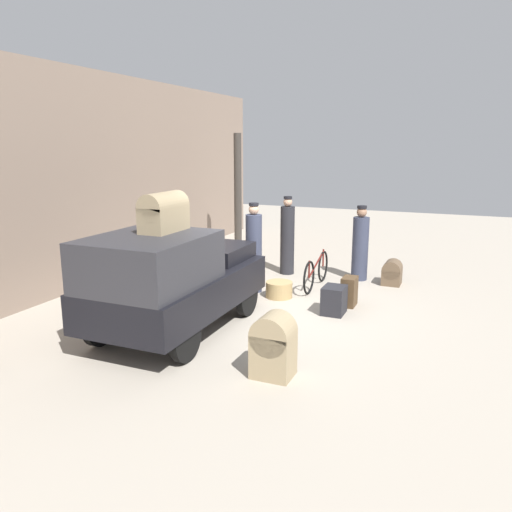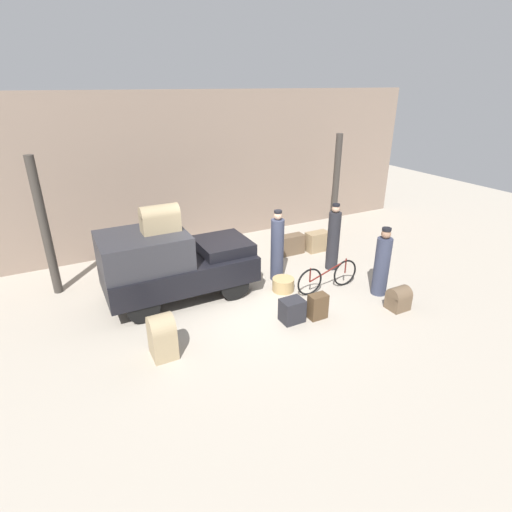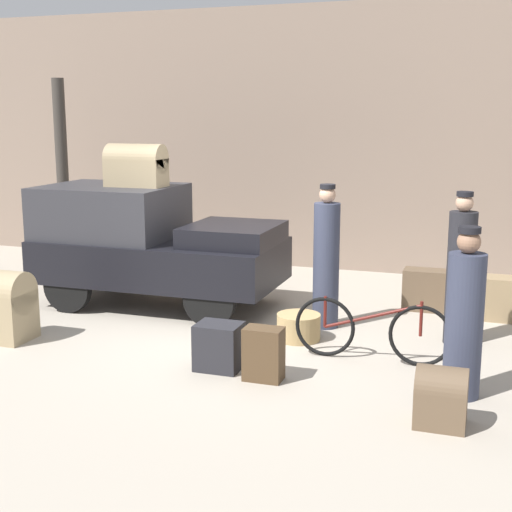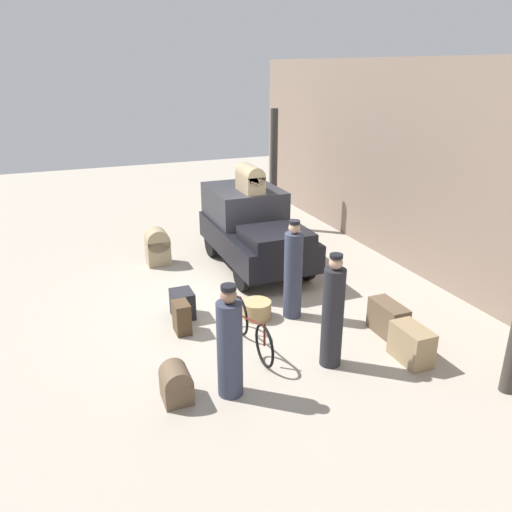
{
  "view_description": "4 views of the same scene",
  "coord_description": "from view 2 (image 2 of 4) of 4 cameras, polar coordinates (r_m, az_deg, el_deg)",
  "views": [
    {
      "loc": [
        -8.13,
        -3.33,
        2.98
      ],
      "look_at": [
        0.2,
        0.2,
        0.95
      ],
      "focal_mm": 35.0,
      "sensor_mm": 36.0,
      "label": 1
    },
    {
      "loc": [
        -3.76,
        -7.36,
        4.68
      ],
      "look_at": [
        0.2,
        0.2,
        0.95
      ],
      "focal_mm": 28.0,
      "sensor_mm": 36.0,
      "label": 2
    },
    {
      "loc": [
        3.0,
        -8.05,
        2.71
      ],
      "look_at": [
        0.2,
        0.2,
        0.95
      ],
      "focal_mm": 50.0,
      "sensor_mm": 36.0,
      "label": 3
    },
    {
      "loc": [
        8.38,
        -3.09,
        4.34
      ],
      "look_at": [
        0.2,
        0.2,
        0.95
      ],
      "focal_mm": 35.0,
      "sensor_mm": 36.0,
      "label": 4
    }
  ],
  "objects": [
    {
      "name": "porter_with_bicycle",
      "position": [
        9.79,
        17.55,
        -1.14
      ],
      "size": [
        0.36,
        0.36,
        1.67
      ],
      "color": "#33384C",
      "rests_on": "ground"
    },
    {
      "name": "trunk_barrel_dark",
      "position": [
        9.47,
        19.69,
        -5.71
      ],
      "size": [
        0.44,
        0.39,
        0.54
      ],
      "color": "brown",
      "rests_on": "ground"
    },
    {
      "name": "truck",
      "position": [
        9.29,
        -12.07,
        -0.9
      ],
      "size": [
        3.4,
        1.66,
        1.69
      ],
      "color": "black",
      "rests_on": "ground"
    },
    {
      "name": "bicycle",
      "position": [
        9.82,
        10.22,
        -2.95
      ],
      "size": [
        1.74,
        0.04,
        0.73
      ],
      "color": "black",
      "rests_on": "ground"
    },
    {
      "name": "trunk_wicker_pale",
      "position": [
        11.8,
        5.04,
        1.65
      ],
      "size": [
        0.75,
        0.35,
        0.57
      ],
      "color": "brown",
      "rests_on": "ground"
    },
    {
      "name": "porter_carrying_trunk",
      "position": [
        10.81,
        10.99,
        2.37
      ],
      "size": [
        0.33,
        0.33,
        1.82
      ],
      "color": "#232328",
      "rests_on": "ground"
    },
    {
      "name": "station_building_facade",
      "position": [
        12.28,
        -9.45,
        11.88
      ],
      "size": [
        16.0,
        0.15,
        4.5
      ],
      "color": "gray",
      "rests_on": "ground"
    },
    {
      "name": "suitcase_tan_flat",
      "position": [
        8.54,
        5.18,
        -7.75
      ],
      "size": [
        0.48,
        0.38,
        0.5
      ],
      "color": "#232328",
      "rests_on": "ground"
    },
    {
      "name": "trunk_umber_medium",
      "position": [
        8.7,
        8.81,
        -7.12
      ],
      "size": [
        0.4,
        0.26,
        0.56
      ],
      "color": "#4C3823",
      "rests_on": "ground"
    },
    {
      "name": "porter_standing_middle",
      "position": [
        10.03,
        3.05,
        1.15
      ],
      "size": [
        0.33,
        0.33,
        1.84
      ],
      "color": "#33384C",
      "rests_on": "ground"
    },
    {
      "name": "canopy_pillar_right",
      "position": [
        12.98,
        11.29,
        9.59
      ],
      "size": [
        0.2,
        0.2,
        3.27
      ],
      "color": "#38332D",
      "rests_on": "ground"
    },
    {
      "name": "suitcase_black_upright",
      "position": [
        12.12,
        8.76,
        2.07
      ],
      "size": [
        0.69,
        0.39,
        0.57
      ],
      "color": "#937A56",
      "rests_on": "ground"
    },
    {
      "name": "ground_plane",
      "position": [
        9.5,
        -0.51,
        -5.91
      ],
      "size": [
        30.0,
        30.0,
        0.0
      ],
      "primitive_type": "plane",
      "color": "#A89E8E"
    },
    {
      "name": "trunk_on_truck_roof",
      "position": [
        8.88,
        -13.58,
        5.25
      ],
      "size": [
        0.82,
        0.42,
        0.6
      ],
      "color": "#9E8966",
      "rests_on": "truck"
    },
    {
      "name": "canopy_pillar_left",
      "position": [
        10.26,
        -27.96,
        3.53
      ],
      "size": [
        0.2,
        0.2,
        3.27
      ],
      "color": "#38332D",
      "rests_on": "ground"
    },
    {
      "name": "suitcase_small_leather",
      "position": [
        7.62,
        -13.27,
        -10.96
      ],
      "size": [
        0.44,
        0.52,
        0.86
      ],
      "color": "#9E8966",
      "rests_on": "ground"
    },
    {
      "name": "wicker_basket",
      "position": [
        9.75,
        3.9,
        -4.07
      ],
      "size": [
        0.53,
        0.53,
        0.32
      ],
      "color": "tan",
      "rests_on": "ground"
    }
  ]
}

